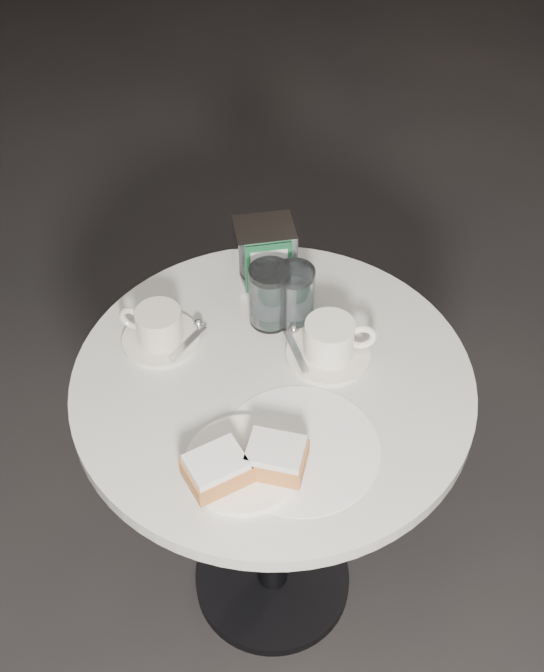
{
  "coord_description": "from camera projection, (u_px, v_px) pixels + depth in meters",
  "views": [
    {
      "loc": [
        -0.06,
        -0.94,
        1.85
      ],
      "look_at": [
        0.0,
        0.02,
        0.83
      ],
      "focal_mm": 45.0,
      "sensor_mm": 36.0,
      "label": 1
    }
  ],
  "objects": [
    {
      "name": "water_glass_right",
      "position": [
        294.0,
        296.0,
        1.51
      ],
      "size": [
        0.08,
        0.08,
        0.12
      ],
      "rotation": [
        0.0,
        0.0,
        0.1
      ],
      "color": "silver",
      "rests_on": "cafe_table"
    },
    {
      "name": "water_glass_left",
      "position": [
        270.0,
        296.0,
        1.51
      ],
      "size": [
        0.09,
        0.09,
        0.12
      ],
      "rotation": [
        0.0,
        0.0,
        -0.27
      ],
      "color": "white",
      "rests_on": "cafe_table"
    },
    {
      "name": "sugar_spill",
      "position": [
        300.0,
        448.0,
        1.35
      ],
      "size": [
        0.28,
        0.28,
        0.0
      ],
      "primitive_type": "cylinder",
      "rotation": [
        0.0,
        0.0,
        0.08
      ],
      "color": "white",
      "rests_on": "cafe_table"
    },
    {
      "name": "ground",
      "position": [
        273.0,
        582.0,
        2.0
      ],
      "size": [
        7.0,
        7.0,
        0.0
      ],
      "primitive_type": "plane",
      "color": "black",
      "rests_on": "ground"
    },
    {
      "name": "cafe_table",
      "position": [
        273.0,
        446.0,
        1.6
      ],
      "size": [
        0.7,
        0.7,
        0.74
      ],
      "color": "black",
      "rests_on": "ground"
    },
    {
      "name": "napkin_dispenser",
      "position": [
        265.0,
        254.0,
        1.58
      ],
      "size": [
        0.12,
        0.1,
        0.13
      ],
      "rotation": [
        0.0,
        0.0,
        0.11
      ],
      "color": "white",
      "rests_on": "cafe_table"
    },
    {
      "name": "beignet_plate",
      "position": [
        245.0,
        463.0,
        1.3
      ],
      "size": [
        0.21,
        0.21,
        0.06
      ],
      "rotation": [
        0.0,
        0.0,
        0.14
      ],
      "color": "white",
      "rests_on": "cafe_table"
    },
    {
      "name": "coffee_cup_left",
      "position": [
        159.0,
        329.0,
        1.49
      ],
      "size": [
        0.18,
        0.18,
        0.07
      ],
      "rotation": [
        0.0,
        0.0,
        -0.39
      ],
      "color": "silver",
      "rests_on": "cafe_table"
    },
    {
      "name": "coffee_cup_right",
      "position": [
        330.0,
        342.0,
        1.47
      ],
      "size": [
        0.16,
        0.15,
        0.08
      ],
      "rotation": [
        0.0,
        0.0,
        -0.01
      ],
      "color": "silver",
      "rests_on": "cafe_table"
    }
  ]
}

